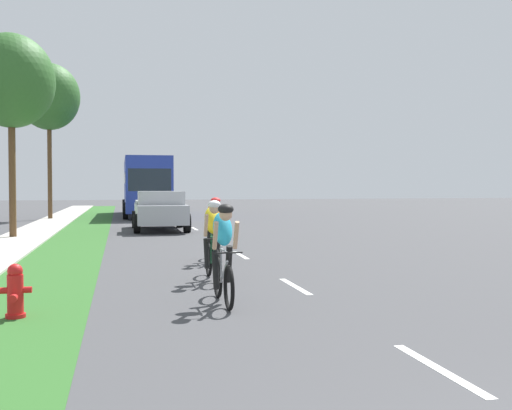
% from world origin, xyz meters
% --- Properties ---
extents(ground_plane, '(120.00, 120.00, 0.00)m').
position_xyz_m(ground_plane, '(0.00, 20.00, 0.00)').
color(ground_plane, '#424244').
extents(grass_verge, '(1.98, 70.00, 0.01)m').
position_xyz_m(grass_verge, '(-4.58, 20.00, 0.00)').
color(grass_verge, '#2D6026').
rests_on(grass_verge, ground_plane).
extents(sidewalk_concrete, '(1.84, 70.00, 0.10)m').
position_xyz_m(sidewalk_concrete, '(-6.48, 20.00, 0.00)').
color(sidewalk_concrete, '#B2ADA3').
rests_on(sidewalk_concrete, ground_plane).
extents(lane_markings_center, '(0.12, 52.71, 0.01)m').
position_xyz_m(lane_markings_center, '(0.00, 24.00, 0.00)').
color(lane_markings_center, white).
rests_on(lane_markings_center, ground_plane).
extents(fire_hydrant_red, '(0.44, 0.38, 0.76)m').
position_xyz_m(fire_hydrant_red, '(-4.58, 7.07, 0.37)').
color(fire_hydrant_red, red).
rests_on(fire_hydrant_red, ground_plane).
extents(cyclist_lead, '(0.42, 1.72, 1.58)m').
position_xyz_m(cyclist_lead, '(-1.57, 7.38, 0.81)').
color(cyclist_lead, black).
rests_on(cyclist_lead, ground_plane).
extents(cyclist_trailing, '(0.42, 1.72, 1.58)m').
position_xyz_m(cyclist_trailing, '(-1.38, 9.74, 0.81)').
color(cyclist_trailing, black).
rests_on(cyclist_trailing, ground_plane).
extents(cyclist_distant, '(0.42, 1.72, 1.58)m').
position_xyz_m(cyclist_distant, '(-0.91, 12.56, 0.81)').
color(cyclist_distant, black).
rests_on(cyclist_distant, ground_plane).
extents(pickup_silver, '(2.22, 5.10, 1.64)m').
position_xyz_m(pickup_silver, '(-1.53, 23.38, 0.83)').
color(pickup_silver, '#A5A8AD').
rests_on(pickup_silver, ground_plane).
extents(bus_blue, '(2.78, 11.60, 3.48)m').
position_xyz_m(bus_blue, '(-1.61, 35.90, 1.98)').
color(bus_blue, '#23389E').
rests_on(bus_blue, ground_plane).
extents(street_tree_near, '(3.01, 3.01, 7.22)m').
position_xyz_m(street_tree_near, '(-6.86, 20.75, 5.54)').
color(street_tree_near, brown).
rests_on(street_tree_near, ground_plane).
extents(street_tree_far, '(3.34, 3.34, 8.62)m').
position_xyz_m(street_tree_far, '(-6.94, 33.01, 6.76)').
color(street_tree_far, brown).
rests_on(street_tree_far, ground_plane).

